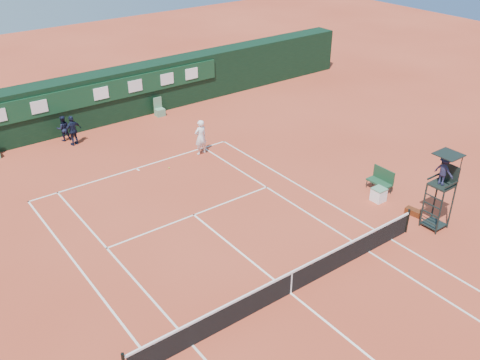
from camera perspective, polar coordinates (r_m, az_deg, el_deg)
name	(u,v)px	position (r m, az deg, el deg)	size (l,w,h in m)	color
ground	(290,293)	(19.49, 5.40, -11.92)	(90.00, 90.00, 0.00)	#BF472D
court_lines	(290,293)	(19.49, 5.40, -11.91)	(11.05, 23.85, 0.01)	silver
tennis_net	(291,282)	(19.16, 5.47, -10.77)	(12.90, 0.10, 1.10)	black
back_wall	(80,102)	(33.10, -16.67, 7.94)	(40.00, 1.65, 3.00)	black
linesman_chair_right	(160,111)	(34.11, -8.58, 7.32)	(0.55, 0.50, 1.15)	#5F916E
umpire_chair	(443,176)	(22.99, 20.88, 0.41)	(0.96, 0.95, 3.42)	black
player_bench	(381,179)	(25.99, 14.84, 0.12)	(0.55, 1.20, 1.10)	#1A4129
tennis_bag	(413,212)	(24.69, 18.01, -3.26)	(0.31, 0.71, 0.27)	black
cooler	(379,194)	(25.21, 14.57, -1.50)	(0.57, 0.57, 0.65)	white
tennis_ball	(169,168)	(27.55, -7.57, 1.29)	(0.07, 0.07, 0.07)	#B8CA2F
player	(201,137)	(28.52, -4.22, 4.57)	(0.71, 0.47, 1.95)	white
ball_kid_left	(63,128)	(31.73, -18.34, 5.25)	(0.71, 0.56, 1.47)	black
ball_kid_right	(73,130)	(30.96, -17.38, 5.06)	(1.00, 0.42, 1.71)	black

